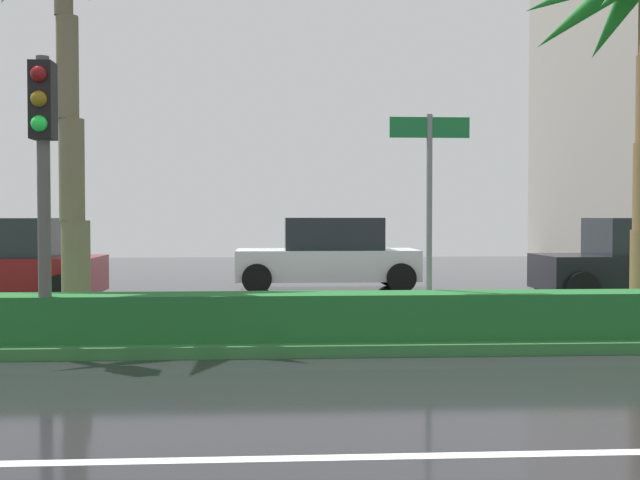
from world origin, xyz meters
name	(u,v)px	position (x,y,z in m)	size (l,w,h in m)	color
ground_plane	(382,327)	(0.00, 9.00, -0.05)	(90.00, 42.00, 0.10)	black
near_lane_divider_stripe	(515,454)	(0.00, 2.00, 0.00)	(81.00, 0.14, 0.01)	white
median_strip	(392,328)	(0.00, 8.00, 0.07)	(85.50, 4.00, 0.15)	#2D6B33
median_hedge	(408,315)	(0.00, 6.60, 0.45)	(76.50, 0.70, 0.60)	#1E6028
traffic_signal_median_left	(43,146)	(-4.63, 6.31, 2.62)	(0.28, 0.43, 3.59)	#4C4C47
street_name_sign	(429,193)	(0.36, 7.01, 2.08)	(1.10, 0.08, 3.00)	slate
car_in_traffic_second	(329,255)	(-0.44, 15.09, 0.83)	(4.30, 2.02, 1.72)	white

